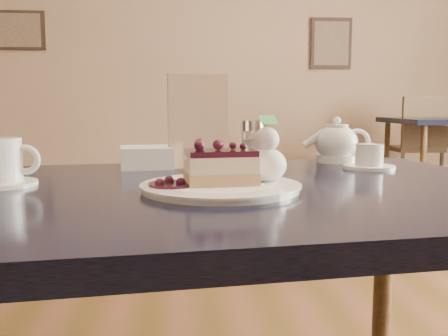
{
  "coord_description": "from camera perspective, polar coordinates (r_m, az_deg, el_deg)",
  "views": [
    {
      "loc": [
        0.15,
        -0.49,
        0.93
      ],
      "look_at": [
        0.22,
        0.32,
        0.83
      ],
      "focal_mm": 40.0,
      "sensor_mm": 36.0,
      "label": 1
    }
  ],
  "objects": [
    {
      "name": "cheesecake_slice",
      "position": [
        0.89,
        -0.39,
        0.09
      ],
      "size": [
        0.13,
        0.1,
        0.06
      ],
      "rotation": [
        0.0,
        0.0,
        0.12
      ],
      "color": "tan",
      "rests_on": "dessert_plate"
    },
    {
      "name": "napkin_stack",
      "position": [
        1.24,
        -8.85,
        1.24
      ],
      "size": [
        0.14,
        0.14,
        0.05
      ],
      "primitive_type": "cube",
      "rotation": [
        0.0,
        0.0,
        0.12
      ],
      "color": "white",
      "rests_on": "main_table"
    },
    {
      "name": "berry_sauce",
      "position": [
        0.88,
        -5.97,
        -1.88
      ],
      "size": [
        0.08,
        0.08,
        0.01
      ],
      "primitive_type": "cylinder",
      "color": "black",
      "rests_on": "dessert_plate"
    },
    {
      "name": "whipped_cream",
      "position": [
        0.92,
        4.87,
        0.38
      ],
      "size": [
        0.07,
        0.07,
        0.07
      ],
      "color": "white",
      "rests_on": "dessert_plate"
    },
    {
      "name": "tea_set",
      "position": [
        1.35,
        13.36,
        2.4
      ],
      "size": [
        0.21,
        0.26,
        0.11
      ],
      "color": "white",
      "rests_on": "main_table"
    },
    {
      "name": "main_table",
      "position": [
        0.96,
        -0.98,
        -6.86
      ],
      "size": [
        1.33,
        0.97,
        0.78
      ],
      "rotation": [
        0.0,
        0.0,
        0.12
      ],
      "color": "black",
      "rests_on": "ground"
    },
    {
      "name": "menu_card",
      "position": [
        1.23,
        -3.03,
        5.37
      ],
      "size": [
        0.15,
        0.05,
        0.23
      ],
      "primitive_type": "cube",
      "rotation": [
        0.0,
        0.0,
        0.12
      ],
      "color": "beige",
      "rests_on": "main_table"
    },
    {
      "name": "sugar_shaker",
      "position": [
        1.29,
        3.32,
        2.99
      ],
      "size": [
        0.06,
        0.06,
        0.11
      ],
      "color": "white",
      "rests_on": "main_table"
    },
    {
      "name": "coffee_set",
      "position": [
        1.04,
        -24.11,
        0.37
      ],
      "size": [
        0.14,
        0.13,
        0.09
      ],
      "color": "white",
      "rests_on": "main_table"
    },
    {
      "name": "dessert_plate",
      "position": [
        0.9,
        -0.38,
        -2.23
      ],
      "size": [
        0.28,
        0.28,
        0.01
      ],
      "primitive_type": "cylinder",
      "color": "white",
      "rests_on": "main_table"
    }
  ]
}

